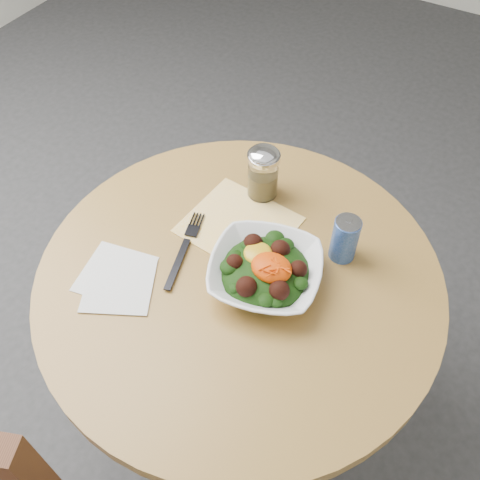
{
  "coord_description": "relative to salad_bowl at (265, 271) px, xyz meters",
  "views": [
    {
      "loc": [
        0.35,
        -0.6,
        1.7
      ],
      "look_at": [
        -0.02,
        0.04,
        0.81
      ],
      "focal_mm": 40.0,
      "sensor_mm": 36.0,
      "label": 1
    }
  ],
  "objects": [
    {
      "name": "ground",
      "position": [
        -0.06,
        -0.01,
        -0.78
      ],
      "size": [
        6.0,
        6.0,
        0.0
      ],
      "primitive_type": "plane",
      "color": "#2F2F31",
      "rests_on": "ground"
    },
    {
      "name": "paper_napkins",
      "position": [
        -0.28,
        -0.16,
        -0.03
      ],
      "size": [
        0.21,
        0.2,
        0.0
      ],
      "color": "silver",
      "rests_on": "table"
    },
    {
      "name": "beverage_can",
      "position": [
        0.12,
        0.15,
        0.02
      ],
      "size": [
        0.06,
        0.06,
        0.11
      ],
      "color": "#0D3793",
      "rests_on": "table"
    },
    {
      "name": "spice_shaker",
      "position": [
        -0.13,
        0.23,
        0.04
      ],
      "size": [
        0.08,
        0.08,
        0.14
      ],
      "color": "silver",
      "rests_on": "table"
    },
    {
      "name": "fork",
      "position": [
        -0.2,
        -0.01,
        -0.03
      ],
      "size": [
        0.08,
        0.23,
        0.0
      ],
      "color": "black",
      "rests_on": "table"
    },
    {
      "name": "table",
      "position": [
        -0.06,
        -0.01,
        -0.23
      ],
      "size": [
        0.9,
        0.9,
        0.75
      ],
      "color": "black",
      "rests_on": "ground"
    },
    {
      "name": "salad_bowl",
      "position": [
        0.0,
        0.0,
        0.0
      ],
      "size": [
        0.3,
        0.3,
        0.09
      ],
      "color": "white",
      "rests_on": "table"
    },
    {
      "name": "cloth_napkin",
      "position": [
        -0.13,
        0.11,
        -0.03
      ],
      "size": [
        0.26,
        0.24,
        0.0
      ],
      "primitive_type": "cube",
      "rotation": [
        0.0,
        0.0,
        -0.09
      ],
      "color": "#F8A90D",
      "rests_on": "table"
    }
  ]
}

